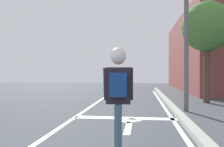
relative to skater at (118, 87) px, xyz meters
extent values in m
cube|color=silver|center=(-1.64, 3.91, -1.13)|extent=(0.12, 20.00, 0.01)
cube|color=silver|center=(1.26, 3.91, -1.13)|extent=(0.12, 20.00, 0.01)
cube|color=silver|center=(-0.12, 3.42, -1.13)|extent=(3.05, 0.40, 0.01)
cube|color=silver|center=(0.04, 2.20, -1.13)|extent=(0.16, 1.40, 0.01)
cube|color=silver|center=(0.04, 3.05, -1.13)|extent=(0.71, 0.71, 0.01)
cube|color=#96A095|center=(1.51, 3.91, -1.06)|extent=(0.24, 24.00, 0.14)
cylinder|color=#365363|center=(-0.01, 0.20, -0.65)|extent=(0.11, 0.11, 0.80)
cylinder|color=#365363|center=(0.01, -0.17, -0.65)|extent=(0.11, 0.11, 0.80)
cube|color=black|center=(0.00, 0.02, 0.02)|extent=(0.38, 0.21, 0.56)
cylinder|color=black|center=(-0.20, 0.03, 0.05)|extent=(0.07, 0.14, 0.51)
cylinder|color=black|center=(0.19, 0.06, 0.05)|extent=(0.07, 0.12, 0.51)
sphere|color=beige|center=(0.00, 0.02, 0.46)|extent=(0.22, 0.22, 0.22)
sphere|color=silver|center=(0.00, 0.02, 0.49)|extent=(0.25, 0.25, 0.25)
cube|color=navy|center=(0.01, -0.12, 0.04)|extent=(0.27, 0.16, 0.36)
cylinder|color=#625B61|center=(1.93, 4.92, 1.56)|extent=(0.16, 0.16, 5.39)
cylinder|color=#50372F|center=(3.29, 7.46, 0.26)|extent=(0.29, 0.29, 2.78)
sphere|color=#497A35|center=(3.29, 7.46, 2.32)|extent=(2.24, 2.24, 2.24)
camera|label=1|loc=(0.35, -3.59, 0.22)|focal=37.74mm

